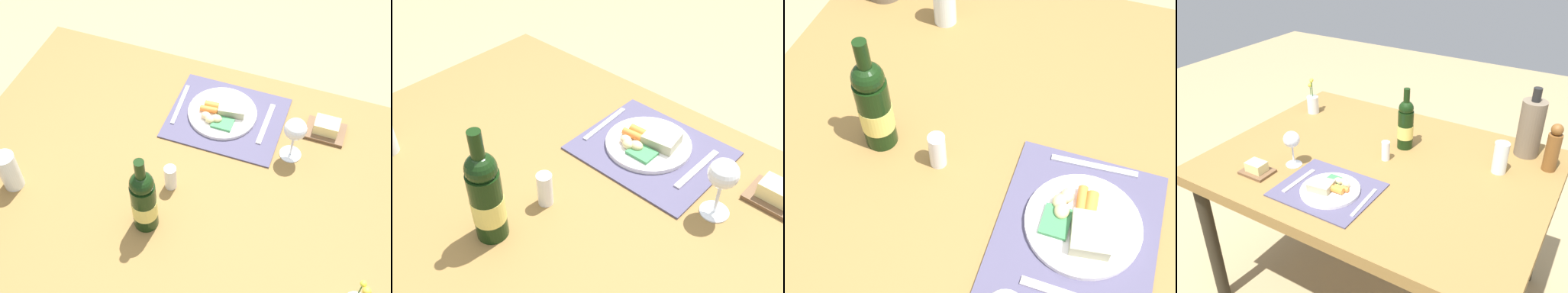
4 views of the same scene
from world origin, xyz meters
The scene contains 14 objects.
ground_plane centered at (0.00, 0.00, 0.00)m, with size 8.00×8.00×0.00m, color tan.
dining_table centered at (0.00, 0.00, 0.70)m, with size 1.45×1.08×0.77m.
placemat centered at (-0.06, -0.30, 0.77)m, with size 0.38×0.32×0.01m, color #4A4560.
dinner_plate centered at (-0.05, -0.30, 0.79)m, with size 0.24×0.24×0.04m.
fork centered at (-0.20, -0.31, 0.78)m, with size 0.02×0.19×0.01m, color silver.
knife centered at (0.11, -0.30, 0.78)m, with size 0.01×0.19×0.01m, color silver.
wine_bottle centered at (0.03, 0.18, 0.88)m, with size 0.07×0.07×0.29m.
pepper_mill centered at (0.65, 0.32, 0.87)m, with size 0.06×0.06×0.21m.
cooler_bottle centered at (0.53, 0.40, 0.90)m, with size 0.11×0.11×0.32m.
flower_vase centered at (-0.58, 0.26, 0.82)m, with size 0.06×0.06×0.19m.
salt_shaker centered at (0.01, 0.03, 0.81)m, with size 0.04×0.04×0.09m, color white.
butter_dish centered at (-0.39, -0.35, 0.79)m, with size 0.13×0.10×0.05m.
water_tumbler centered at (0.47, 0.19, 0.83)m, with size 0.06×0.06×0.14m.
wine_glass centered at (-0.30, -0.22, 0.89)m, with size 0.07×0.07×0.16m.
Camera 4 is at (0.80, -1.37, 1.73)m, focal length 38.69 mm.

